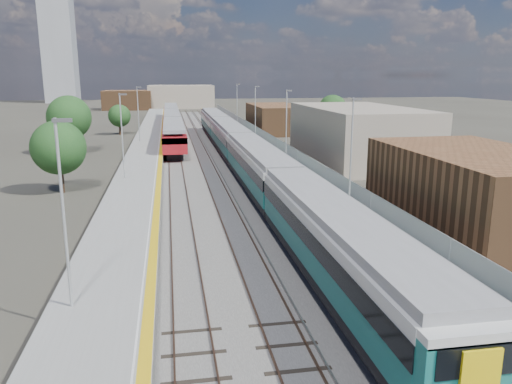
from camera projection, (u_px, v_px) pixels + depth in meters
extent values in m
plane|color=#47443A|center=(220.00, 158.00, 62.20)|extent=(320.00, 320.00, 0.00)
cube|color=#565451|center=(200.00, 155.00, 64.21)|extent=(10.50, 155.00, 0.06)
cube|color=#4C3323|center=(222.00, 151.00, 67.10)|extent=(0.07, 160.00, 0.14)
cube|color=#4C3323|center=(232.00, 151.00, 67.34)|extent=(0.07, 160.00, 0.14)
cube|color=#4C3323|center=(195.00, 152.00, 66.51)|extent=(0.07, 160.00, 0.14)
cube|color=#4C3323|center=(206.00, 151.00, 66.75)|extent=(0.07, 160.00, 0.14)
cube|color=#4C3323|center=(169.00, 152.00, 65.93)|extent=(0.07, 160.00, 0.14)
cube|color=#4C3323|center=(180.00, 152.00, 66.17)|extent=(0.07, 160.00, 0.14)
cube|color=gray|center=(219.00, 151.00, 67.04)|extent=(0.08, 160.00, 0.10)
cube|color=gray|center=(209.00, 151.00, 66.81)|extent=(0.08, 160.00, 0.10)
cube|color=slate|center=(257.00, 150.00, 65.36)|extent=(4.70, 155.00, 1.00)
cube|color=gray|center=(257.00, 146.00, 65.24)|extent=(4.70, 155.00, 0.03)
cube|color=gold|center=(242.00, 146.00, 64.89)|extent=(0.40, 155.00, 0.01)
cube|color=gray|center=(274.00, 141.00, 65.47)|extent=(0.06, 155.00, 1.20)
cylinder|color=#9EA0A3|center=(351.00, 151.00, 35.36)|extent=(0.12, 0.12, 7.50)
cube|color=#4C4C4F|center=(357.00, 99.00, 34.56)|extent=(0.70, 0.18, 0.14)
cylinder|color=#9EA0A3|center=(286.00, 125.00, 54.54)|extent=(0.12, 0.12, 7.50)
cube|color=#4C4C4F|center=(289.00, 91.00, 53.75)|extent=(0.70, 0.18, 0.14)
cylinder|color=#9EA0A3|center=(255.00, 112.00, 73.72)|extent=(0.12, 0.12, 7.50)
cube|color=#4C4C4F|center=(257.00, 87.00, 72.93)|extent=(0.70, 0.18, 0.14)
cylinder|color=#9EA0A3|center=(237.00, 104.00, 92.90)|extent=(0.12, 0.12, 7.50)
cube|color=#4C4C4F|center=(238.00, 84.00, 92.11)|extent=(0.70, 0.18, 0.14)
cube|color=slate|center=(146.00, 153.00, 62.97)|extent=(4.30, 155.00, 1.00)
cube|color=gray|center=(146.00, 149.00, 62.85)|extent=(4.30, 155.00, 0.03)
cube|color=gold|center=(161.00, 148.00, 63.16)|extent=(0.45, 155.00, 0.01)
cube|color=silver|center=(158.00, 148.00, 63.11)|extent=(0.08, 155.00, 0.01)
cylinder|color=#9EA0A3|center=(64.00, 216.00, 19.12)|extent=(0.12, 0.12, 7.50)
cube|color=#4C4C4F|center=(62.00, 120.00, 18.33)|extent=(0.70, 0.18, 0.14)
cylinder|color=#9EA0A3|center=(122.00, 136.00, 44.06)|extent=(0.12, 0.12, 7.50)
cube|color=#4C4C4F|center=(122.00, 94.00, 43.26)|extent=(0.70, 0.18, 0.14)
cylinder|color=#9EA0A3|center=(138.00, 114.00, 68.99)|extent=(0.12, 0.12, 7.50)
cube|color=#4C4C4F|center=(139.00, 87.00, 68.20)|extent=(0.70, 0.18, 0.14)
cube|color=brown|center=(477.00, 190.00, 33.25)|extent=(9.00, 16.00, 5.20)
cube|color=gray|center=(357.00, 134.00, 59.34)|extent=(11.00, 22.00, 6.40)
cube|color=brown|center=(275.00, 118.00, 90.68)|extent=(8.00, 18.00, 4.80)
cube|color=gray|center=(181.00, 97.00, 156.98)|extent=(20.00, 14.00, 7.00)
cube|color=brown|center=(128.00, 100.00, 149.67)|extent=(14.00, 12.00, 5.60)
cube|color=gray|center=(59.00, 48.00, 184.39)|extent=(11.00, 11.00, 40.00)
cube|color=black|center=(337.00, 272.00, 23.67)|extent=(2.89, 20.74, 0.49)
cube|color=#115B58|center=(337.00, 255.00, 23.47)|extent=(3.00, 20.74, 1.21)
cube|color=black|center=(338.00, 236.00, 23.25)|extent=(3.06, 20.74, 0.83)
cube|color=silver|center=(339.00, 222.00, 23.10)|extent=(3.00, 20.74, 0.51)
cube|color=gray|center=(339.00, 213.00, 23.00)|extent=(2.66, 20.74, 0.43)
cube|color=black|center=(258.00, 181.00, 44.03)|extent=(2.89, 20.74, 0.49)
cube|color=#115B58|center=(258.00, 171.00, 43.84)|extent=(3.00, 20.74, 1.21)
cube|color=black|center=(258.00, 161.00, 43.62)|extent=(3.06, 20.74, 0.83)
cube|color=silver|center=(258.00, 153.00, 43.47)|extent=(3.00, 20.74, 0.51)
cube|color=gray|center=(258.00, 148.00, 43.37)|extent=(2.66, 20.74, 0.43)
cube|color=black|center=(229.00, 148.00, 64.40)|extent=(2.89, 20.74, 0.49)
cube|color=#115B58|center=(229.00, 141.00, 64.21)|extent=(3.00, 20.74, 1.21)
cube|color=black|center=(229.00, 134.00, 63.99)|extent=(3.06, 20.74, 0.83)
cube|color=silver|center=(229.00, 128.00, 63.84)|extent=(3.00, 20.74, 0.51)
cube|color=gray|center=(229.00, 125.00, 63.74)|extent=(2.66, 20.74, 0.43)
cube|color=black|center=(214.00, 130.00, 84.77)|extent=(2.89, 20.74, 0.49)
cube|color=#115B58|center=(214.00, 125.00, 84.57)|extent=(3.00, 20.74, 1.21)
cube|color=black|center=(214.00, 119.00, 84.36)|extent=(3.06, 20.74, 0.83)
cube|color=silver|center=(214.00, 116.00, 84.21)|extent=(3.00, 20.74, 0.51)
cube|color=gray|center=(214.00, 113.00, 84.10)|extent=(2.66, 20.74, 0.43)
cube|color=#115B58|center=(470.00, 376.00, 13.16)|extent=(2.98, 0.64, 2.23)
cube|color=black|center=(480.00, 362.00, 12.70)|extent=(2.45, 0.06, 0.85)
cube|color=black|center=(174.00, 148.00, 67.14)|extent=(1.97, 16.76, 0.68)
cube|color=maroon|center=(174.00, 136.00, 66.76)|extent=(2.91, 19.72, 2.08)
cube|color=black|center=(174.00, 132.00, 66.64)|extent=(2.97, 19.72, 0.73)
cube|color=gray|center=(173.00, 124.00, 66.41)|extent=(2.59, 19.72, 0.42)
cube|color=black|center=(173.00, 132.00, 86.53)|extent=(1.97, 16.76, 0.68)
cube|color=maroon|center=(172.00, 122.00, 86.16)|extent=(2.91, 19.72, 2.08)
cube|color=black|center=(172.00, 119.00, 86.04)|extent=(2.97, 19.72, 0.73)
cube|color=gray|center=(172.00, 113.00, 85.80)|extent=(2.59, 19.72, 0.42)
cube|color=black|center=(172.00, 121.00, 105.92)|extent=(1.97, 16.76, 0.68)
cube|color=maroon|center=(171.00, 114.00, 105.55)|extent=(2.91, 19.72, 2.08)
cube|color=black|center=(171.00, 111.00, 105.43)|extent=(2.97, 19.72, 0.73)
cube|color=gray|center=(171.00, 106.00, 105.19)|extent=(2.59, 19.72, 0.42)
cylinder|color=#382619|center=(61.00, 180.00, 43.45)|extent=(0.44, 0.44, 2.20)
sphere|color=#1A441C|center=(58.00, 148.00, 42.79)|extent=(4.65, 4.65, 4.65)
cylinder|color=#382619|center=(71.00, 144.00, 64.75)|extent=(0.44, 0.44, 2.64)
sphere|color=#1A441C|center=(69.00, 117.00, 63.96)|extent=(5.58, 5.58, 5.58)
cylinder|color=#382619|center=(120.00, 130.00, 86.07)|extent=(0.44, 0.44, 1.81)
sphere|color=#1A441C|center=(119.00, 116.00, 85.53)|extent=(3.81, 3.81, 3.81)
cylinder|color=#382619|center=(332.00, 128.00, 86.30)|extent=(0.44, 0.44, 2.38)
sphere|color=#1A441C|center=(332.00, 110.00, 85.59)|extent=(5.02, 5.02, 5.02)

